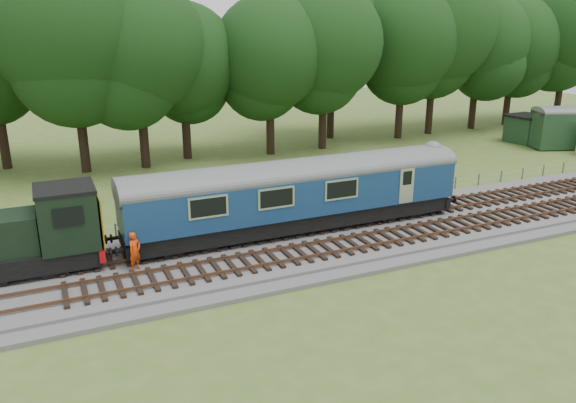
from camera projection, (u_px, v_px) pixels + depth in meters
name	position (u px, v px, depth m)	size (l,w,h in m)	color
ground	(393.00, 231.00, 30.62)	(120.00, 120.00, 0.00)	#406625
ballast	(393.00, 228.00, 30.56)	(70.00, 7.00, 0.35)	#4C4C4F
track_north	(379.00, 216.00, 31.71)	(67.20, 2.40, 0.21)	black
track_south	(411.00, 233.00, 29.10)	(67.20, 2.40, 0.21)	black
fence	(351.00, 207.00, 34.53)	(64.00, 0.12, 1.00)	#6B6054
tree_line	(251.00, 150.00, 49.73)	(70.00, 8.00, 18.00)	black
dmu_railcar	(298.00, 189.00, 29.06)	(18.05, 2.86, 3.88)	black
shunter_loco	(1.00, 241.00, 23.84)	(8.91, 2.60, 3.38)	black
worker	(135.00, 251.00, 24.70)	(0.65, 0.42, 1.77)	#DE3E0B
shed	(526.00, 128.00, 52.54)	(3.39, 3.39, 2.57)	#19391E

